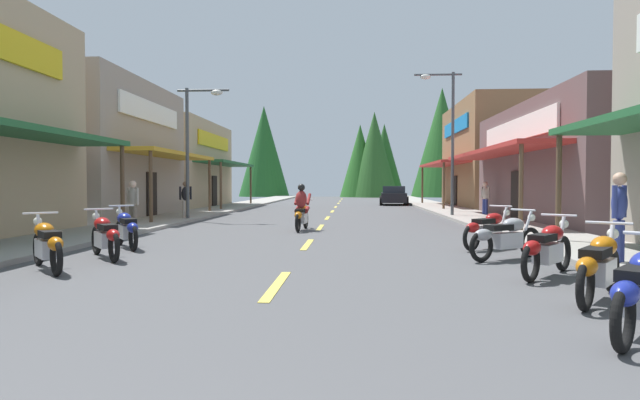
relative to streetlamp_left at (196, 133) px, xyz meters
The scene contains 24 objects.
ground 7.31m from the streetlamp_left, 30.28° to the left, with size 10.76×79.18×0.10m, color #4C4C4F.
sidewalk_left 4.99m from the streetlamp_left, 112.26° to the left, with size 2.66×79.18×0.12m, color #9E9991.
sidewalk_right 13.05m from the streetlamp_left, 14.62° to the left, with size 2.66×79.18×0.12m, color #9E9991.
centerline_dashes 8.76m from the streetlamp_left, 47.05° to the left, with size 0.16×54.32×0.01m.
storefront_left_middle 7.23m from the streetlamp_left, 166.11° to the left, with size 10.60×9.52×6.20m.
storefront_left_far 14.22m from the streetlamp_left, 117.14° to the left, with size 9.57×10.32×5.61m.
storefront_right_middle 17.05m from the streetlamp_left, ahead, with size 8.92×13.20×4.90m.
storefront_right_far 22.67m from the streetlamp_left, 38.37° to the left, with size 10.49×11.02×6.90m.
streetlamp_left is the anchor object (origin of this frame).
streetlamp_right 11.32m from the streetlamp_left, 15.74° to the left, with size 2.19×0.30×6.73m.
motorcycle_parked_right_1 17.91m from the streetlamp_left, 55.94° to the right, with size 1.35×1.79×1.04m.
motorcycle_parked_right_2 16.42m from the streetlamp_left, 52.22° to the right, with size 1.43×1.72×1.04m.
motorcycle_parked_right_3 14.84m from the streetlamp_left, 47.74° to the right, with size 1.82×1.30×1.04m.
motorcycle_parked_right_4 13.65m from the streetlamp_left, 42.03° to the right, with size 1.60×1.56×1.04m.
motorcycle_parked_left_2 13.10m from the streetlamp_left, 85.10° to the right, with size 1.51×1.66×1.04m.
motorcycle_parked_left_3 11.63m from the streetlamp_left, 82.79° to the right, with size 1.42×1.73×1.04m.
motorcycle_parked_left_4 9.91m from the streetlamp_left, 83.39° to the right, with size 1.33×1.80×1.04m.
rider_cruising_lead 7.10m from the streetlamp_left, 40.60° to the right, with size 0.60×2.14×1.57m.
pedestrian_by_shop 2.85m from the streetlamp_left, 139.13° to the left, with size 0.44×0.43×1.68m.
pedestrian_browsing 16.66m from the streetlamp_left, 45.61° to the right, with size 0.44×0.44×1.78m.
pedestrian_waiting 5.84m from the streetlamp_left, 95.94° to the right, with size 0.49×0.41×1.67m.
pedestrian_strolling 13.66m from the streetlamp_left, 16.04° to the left, with size 0.39×0.53×1.67m.
parked_car_curbside 20.42m from the streetlamp_left, 61.63° to the left, with size 2.24×4.39×1.40m.
treeline_backdrop 43.74m from the streetlamp_left, 78.25° to the left, with size 28.50×10.92×13.07m.
Camera 1 is at (1.18, -0.38, 1.57)m, focal length 29.65 mm.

